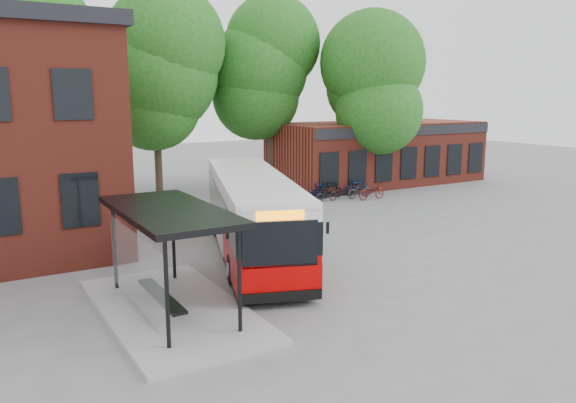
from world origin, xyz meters
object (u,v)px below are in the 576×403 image
bicycle_5 (357,187)px  bicycle_3 (331,190)px  bus_shelter (171,260)px  bicycle_7 (357,188)px  bicycle_2 (327,194)px  bicycle_6 (371,191)px  city_bus (252,215)px  bicycle_0 (316,192)px  bicycle_4 (359,190)px  bicycle_1 (319,191)px

bicycle_5 → bicycle_3: bearing=108.7°
bus_shelter → bicycle_7: bus_shelter is taller
bicycle_2 → bicycle_5: 2.71m
bicycle_3 → bicycle_6: bicycle_6 is taller
bicycle_7 → city_bus: bearing=114.4°
bus_shelter → bicycle_7: size_ratio=4.76×
bicycle_6 → bicycle_2: bearing=71.6°
bicycle_5 → bicycle_0: bearing=113.5°
bicycle_2 → bicycle_4: (2.26, -0.01, 0.03)m
bicycle_1 → bicycle_4: (2.18, -0.92, -0.04)m
bicycle_0 → bicycle_2: 0.62m
bicycle_0 → bicycle_2: size_ratio=1.15×
bicycle_0 → bicycle_6: bearing=-134.3°
bicycle_1 → bicycle_4: size_ratio=0.96×
bicycle_6 → bicycle_7: bearing=-7.9°
bicycle_7 → bicycle_2: bearing=95.4°
bicycle_2 → bicycle_3: size_ratio=1.01×
city_bus → bicycle_1: bearing=62.9°
bicycle_3 → bicycle_7: size_ratio=1.04×
bicycle_6 → bus_shelter: bearing=122.5°
bus_shelter → bicycle_7: bearing=37.5°
bicycle_2 → bicycle_3: bearing=-57.0°
bus_shelter → bicycle_1: 17.40m
bicycle_0 → bicycle_5: (2.96, 0.17, 0.00)m
bus_shelter → bicycle_1: bearing=43.0°
bicycle_0 → bicycle_4: bicycle_0 is taller
bicycle_1 → bicycle_2: 0.91m
bicycle_6 → bicycle_4: bearing=17.7°
bus_shelter → bicycle_2: 16.74m
bicycle_7 → bicycle_6: bearing=162.3°
bicycle_0 → bicycle_1: bicycle_1 is taller
bicycle_1 → bicycle_2: bicycle_1 is taller
bicycle_5 → bicycle_7: (0.07, 0.11, -0.03)m
bus_shelter → bicycle_1: bus_shelter is taller
city_bus → bicycle_5: (10.78, 7.65, -0.99)m
bicycle_1 → bicycle_4: bicycle_1 is taller
city_bus → bicycle_7: 13.38m
bicycle_3 → bicycle_6: 2.27m
bicycle_1 → bicycle_4: bearing=-129.1°
bicycle_1 → bicycle_3: bearing=-118.9°
bicycle_4 → bus_shelter: bearing=121.2°
bicycle_4 → bicycle_7: bearing=-33.5°
bicycle_1 → bicycle_3: bicycle_1 is taller
bicycle_5 → bicycle_7: size_ratio=1.06×
bicycle_2 → bicycle_6: size_ratio=0.88×
bicycle_1 → bicycle_7: 2.62m
bicycle_0 → bicycle_7: bicycle_0 is taller
city_bus → bicycle_4: bearing=52.9°
city_bus → bus_shelter: bearing=-119.0°
bicycle_2 → bicycle_7: bicycle_7 is taller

